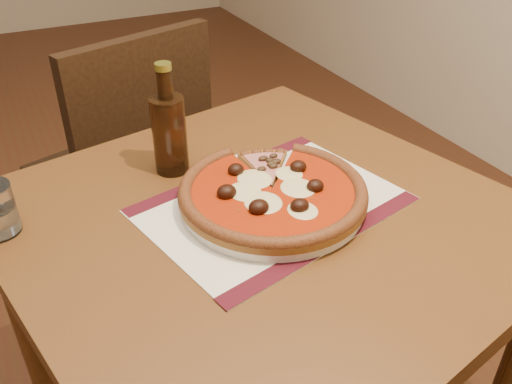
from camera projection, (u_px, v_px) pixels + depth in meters
table at (261, 259)px, 0.97m from camera, size 0.95×0.95×0.75m
chair_far at (130, 160)px, 1.56m from camera, size 0.53×0.53×0.89m
placemat at (272, 205)px, 0.93m from camera, size 0.48×0.39×0.00m
plate at (273, 200)px, 0.93m from camera, size 0.31×0.31×0.02m
pizza at (273, 190)px, 0.92m from camera, size 0.32×0.32×0.04m
ham_slice at (274, 165)px, 0.99m from camera, size 0.09×0.13×0.02m
bottle at (169, 131)px, 0.99m from camera, size 0.06×0.06×0.21m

